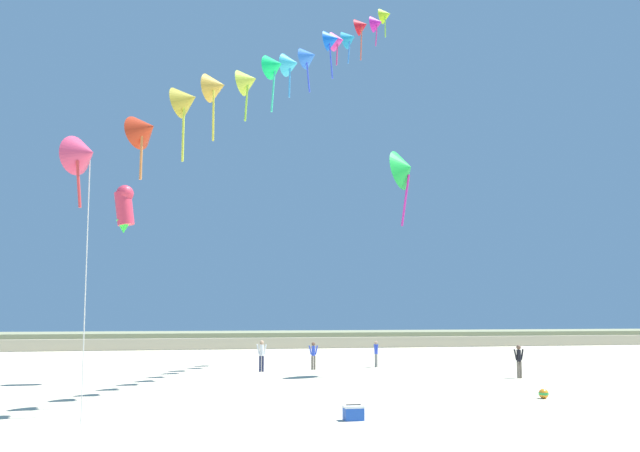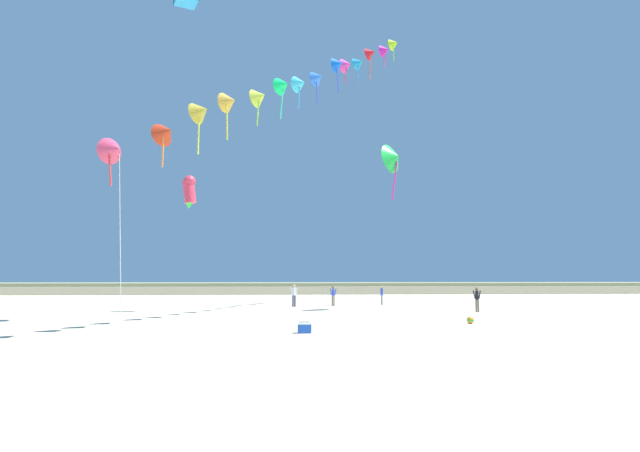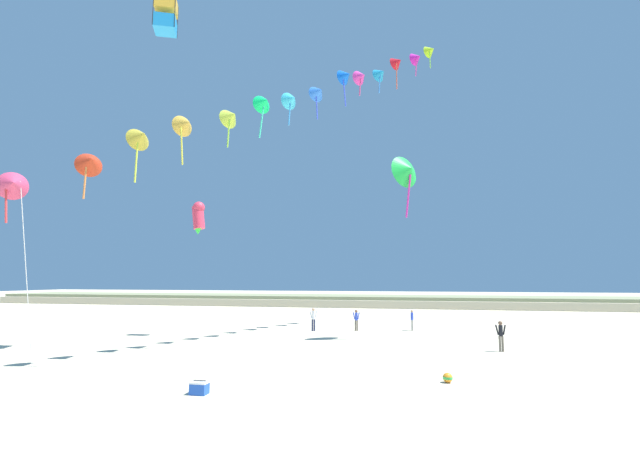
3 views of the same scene
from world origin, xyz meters
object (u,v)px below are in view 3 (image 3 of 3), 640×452
at_px(large_kite_mid_trail, 166,16).
at_px(person_far_left, 313,318).
at_px(person_near_left, 412,318).
at_px(person_near_right, 501,334).
at_px(beach_ball, 448,378).
at_px(large_kite_high_solo, 408,170).
at_px(large_kite_low_lead, 198,217).
at_px(beach_cooler, 199,388).
at_px(person_mid_center, 356,319).

bearing_deg(large_kite_mid_trail, person_far_left, 57.99).
distance_m(person_near_left, person_near_right, 9.68).
bearing_deg(beach_ball, person_far_left, 120.65).
relative_size(person_far_left, large_kite_mid_trail, 0.83).
relative_size(person_near_right, large_kite_mid_trail, 0.79).
bearing_deg(beach_ball, person_near_left, 94.68).
bearing_deg(large_kite_high_solo, person_near_right, -32.82).
distance_m(large_kite_low_lead, beach_cooler, 17.31).
height_order(large_kite_low_lead, large_kite_mid_trail, large_kite_mid_trail).
distance_m(person_far_left, beach_cooler, 17.79).
xyz_separation_m(person_far_left, large_kite_mid_trail, (-6.55, -10.48, 18.28)).
xyz_separation_m(person_near_right, large_kite_low_lead, (-19.10, 2.29, 7.25)).
distance_m(large_kite_mid_trail, beach_cooler, 21.49).
relative_size(person_far_left, large_kite_high_solo, 0.40).
distance_m(large_kite_high_solo, beach_ball, 15.20).
bearing_deg(person_far_left, person_near_right, -29.28).
bearing_deg(person_mid_center, beach_cooler, -98.85).
bearing_deg(person_near_right, large_kite_mid_trail, -168.19).
relative_size(person_near_left, large_kite_high_solo, 0.36).
bearing_deg(large_kite_mid_trail, large_kite_low_lead, 96.79).
bearing_deg(large_kite_low_lead, large_kite_high_solo, 2.87).
height_order(person_near_left, person_far_left, person_far_left).
bearing_deg(person_far_left, large_kite_high_solo, -26.84).
bearing_deg(large_kite_low_lead, person_mid_center, 26.51).
xyz_separation_m(person_mid_center, beach_ball, (5.39, -15.15, -0.71)).
height_order(person_near_left, large_kite_high_solo, large_kite_high_solo).
bearing_deg(person_near_left, large_kite_low_lead, -156.78).
height_order(person_near_right, beach_cooler, person_near_right).
distance_m(large_kite_low_lead, beach_ball, 20.30).
height_order(person_near_left, large_kite_mid_trail, large_kite_mid_trail).
bearing_deg(beach_cooler, person_near_left, 70.46).
height_order(beach_cooler, beach_ball, beach_cooler).
distance_m(large_kite_high_solo, beach_cooler, 19.05).
height_order(person_far_left, large_kite_high_solo, large_kite_high_solo).
height_order(person_mid_center, person_far_left, person_far_left).
distance_m(person_near_right, large_kite_high_solo, 11.41).
bearing_deg(beach_cooler, large_kite_low_lead, 119.12).
xyz_separation_m(person_far_left, beach_ball, (8.49, -14.32, -0.80)).
relative_size(person_near_left, person_near_right, 0.96).
height_order(person_near_right, large_kite_high_solo, large_kite_high_solo).
xyz_separation_m(person_mid_center, person_far_left, (-3.10, -0.83, 0.09)).
distance_m(beach_cooler, beach_ball, 8.98).
distance_m(person_near_left, beach_cooler, 20.83).
height_order(large_kite_high_solo, beach_ball, large_kite_high_solo).
height_order(person_far_left, beach_ball, person_far_left).
xyz_separation_m(person_mid_center, large_kite_mid_trail, (-9.64, -11.30, 18.37)).
distance_m(person_mid_center, person_far_left, 3.21).
xyz_separation_m(person_near_left, large_kite_low_lead, (-14.44, -6.20, 7.29)).
bearing_deg(person_near_left, beach_cooler, -109.54).
distance_m(person_near_right, person_far_left, 13.56).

